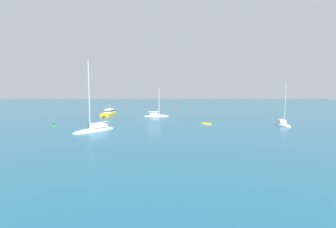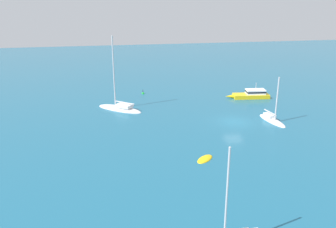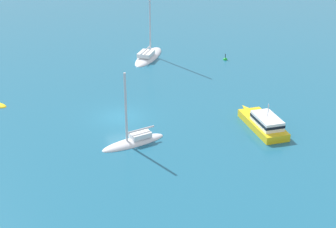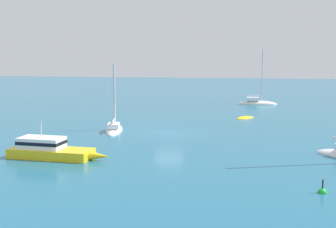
{
  "view_description": "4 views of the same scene",
  "coord_description": "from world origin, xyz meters",
  "px_view_note": "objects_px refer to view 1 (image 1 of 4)",
  "views": [
    {
      "loc": [
        3.15,
        -59.74,
        7.39
      ],
      "look_at": [
        3.37,
        -11.16,
        2.26
      ],
      "focal_mm": 30.96,
      "sensor_mm": 36.0,
      "label": 1
    },
    {
      "loc": [
        41.99,
        -16.95,
        16.3
      ],
      "look_at": [
        0.17,
        -9.16,
        1.78
      ],
      "focal_mm": 37.35,
      "sensor_mm": 36.0,
      "label": 2
    },
    {
      "loc": [
        12.22,
        40.34,
        19.7
      ],
      "look_at": [
        -3.47,
        2.96,
        0.94
      ],
      "focal_mm": 54.6,
      "sensor_mm": 36.0,
      "label": 3
    },
    {
      "loc": [
        -41.75,
        -5.58,
        7.69
      ],
      "look_at": [
        2.56,
        0.44,
        1.39
      ],
      "focal_mm": 50.37,
      "sensor_mm": 36.0,
      "label": 4
    }
  ],
  "objects_px": {
    "tender": "(205,124)",
    "mooring_buoy": "(175,109)",
    "yacht": "(155,116)",
    "sailboat": "(93,130)",
    "channel_buoy": "(52,127)",
    "powerboat": "(107,113)",
    "ketch": "(281,125)"
  },
  "relations": [
    {
      "from": "tender",
      "to": "mooring_buoy",
      "type": "bearing_deg",
      "value": 144.23
    },
    {
      "from": "yacht",
      "to": "tender",
      "type": "xyz_separation_m",
      "value": [
        9.68,
        -12.32,
        -0.17
      ]
    },
    {
      "from": "sailboat",
      "to": "tender",
      "type": "height_order",
      "value": "sailboat"
    },
    {
      "from": "yacht",
      "to": "channel_buoy",
      "type": "relative_size",
      "value": 6.71
    },
    {
      "from": "sailboat",
      "to": "mooring_buoy",
      "type": "relative_size",
      "value": 9.4
    },
    {
      "from": "powerboat",
      "to": "tender",
      "type": "distance_m",
      "value": 25.23
    },
    {
      "from": "powerboat",
      "to": "sailboat",
      "type": "height_order",
      "value": "sailboat"
    },
    {
      "from": "ketch",
      "to": "yacht",
      "type": "bearing_deg",
      "value": -123.49
    },
    {
      "from": "yacht",
      "to": "sailboat",
      "type": "bearing_deg",
      "value": -122.5
    },
    {
      "from": "powerboat",
      "to": "tender",
      "type": "relative_size",
      "value": 2.91
    },
    {
      "from": "yacht",
      "to": "sailboat",
      "type": "relative_size",
      "value": 0.58
    },
    {
      "from": "tender",
      "to": "ketch",
      "type": "height_order",
      "value": "ketch"
    },
    {
      "from": "yacht",
      "to": "powerboat",
      "type": "bearing_deg",
      "value": 161.98
    },
    {
      "from": "powerboat",
      "to": "channel_buoy",
      "type": "bearing_deg",
      "value": -11.98
    },
    {
      "from": "tender",
      "to": "channel_buoy",
      "type": "bearing_deg",
      "value": -126.97
    },
    {
      "from": "yacht",
      "to": "sailboat",
      "type": "height_order",
      "value": "sailboat"
    },
    {
      "from": "ketch",
      "to": "mooring_buoy",
      "type": "distance_m",
      "value": 38.3
    },
    {
      "from": "tender",
      "to": "mooring_buoy",
      "type": "distance_m",
      "value": 32.18
    },
    {
      "from": "yacht",
      "to": "tender",
      "type": "relative_size",
      "value": 2.59
    },
    {
      "from": "ketch",
      "to": "channel_buoy",
      "type": "distance_m",
      "value": 40.02
    },
    {
      "from": "ketch",
      "to": "channel_buoy",
      "type": "bearing_deg",
      "value": -89.54
    },
    {
      "from": "yacht",
      "to": "sailboat",
      "type": "distance_m",
      "value": 22.01
    },
    {
      "from": "tender",
      "to": "yacht",
      "type": "bearing_deg",
      "value": 173.94
    },
    {
      "from": "ketch",
      "to": "mooring_buoy",
      "type": "height_order",
      "value": "ketch"
    },
    {
      "from": "sailboat",
      "to": "ketch",
      "type": "bearing_deg",
      "value": 139.74
    },
    {
      "from": "yacht",
      "to": "channel_buoy",
      "type": "distance_m",
      "value": 23.18
    },
    {
      "from": "powerboat",
      "to": "mooring_buoy",
      "type": "xyz_separation_m",
      "value": [
        16.14,
        17.67,
        -0.6
      ]
    },
    {
      "from": "tender",
      "to": "mooring_buoy",
      "type": "relative_size",
      "value": 2.11
    },
    {
      "from": "yacht",
      "to": "mooring_buoy",
      "type": "xyz_separation_m",
      "value": [
        4.96,
        19.51,
        -0.16
      ]
    },
    {
      "from": "tender",
      "to": "powerboat",
      "type": "bearing_deg",
      "value": -168.39
    },
    {
      "from": "powerboat",
      "to": "mooring_buoy",
      "type": "bearing_deg",
      "value": 144.03
    },
    {
      "from": "tender",
      "to": "channel_buoy",
      "type": "distance_m",
      "value": 26.93
    }
  ]
}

